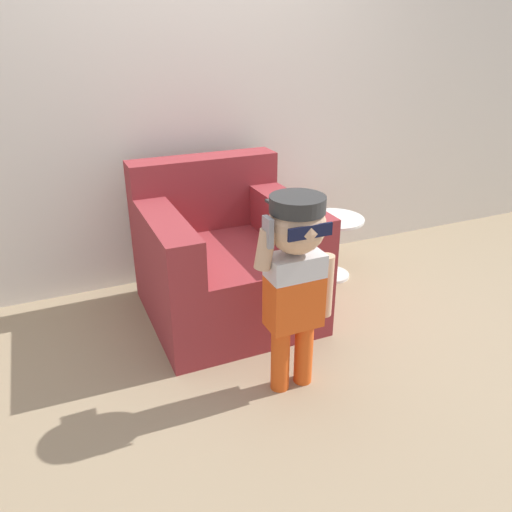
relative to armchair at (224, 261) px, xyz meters
name	(u,v)px	position (x,y,z in m)	size (l,w,h in m)	color
ground_plane	(229,307)	(0.03, 0.02, -0.34)	(10.00, 10.00, 0.00)	#998466
wall_back	(190,86)	(0.03, 0.63, 0.96)	(10.00, 0.05, 2.60)	silver
armchair	(224,261)	(0.00, 0.00, 0.00)	(0.94, 0.97, 0.91)	maroon
person_child	(296,266)	(0.05, -0.81, 0.32)	(0.40, 0.30, 0.99)	#E05119
side_table	(333,241)	(0.86, 0.14, -0.07)	(0.41, 0.41, 0.45)	white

